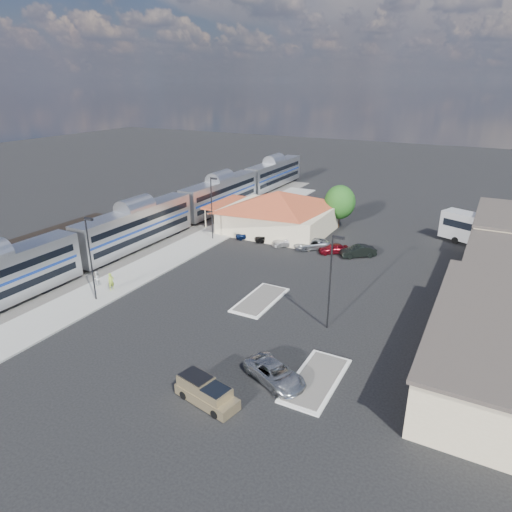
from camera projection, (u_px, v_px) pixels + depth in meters
The scene contains 23 objects.
ground at pixel (217, 300), 47.34m from camera, with size 280.00×280.00×0.00m, color black.
railbed at pixel (121, 245), 63.13m from camera, with size 16.00×100.00×0.12m, color #4C4944.
platform at pixel (163, 260), 57.52m from camera, with size 5.50×92.00×0.18m, color gray.
passenger_train at pixel (137, 228), 61.09m from camera, with size 3.00×104.00×5.55m.
freight_cars at pixel (64, 243), 58.32m from camera, with size 2.80×46.00×4.00m.
station_depot at pixel (278, 211), 67.97m from camera, with size 18.35×12.24×6.20m.
traffic_island_south at pixel (260, 300), 47.19m from camera, with size 3.30×7.50×0.21m.
traffic_island_north at pixel (316, 380), 34.56m from camera, with size 3.30×7.50×0.21m.
lamp_plat_s at pixel (90, 253), 45.27m from camera, with size 1.08×0.25×9.00m.
lamp_plat_n at pixel (212, 203), 63.38m from camera, with size 1.08×0.25×9.00m.
lamp_lot at pixel (331, 275), 40.10m from camera, with size 1.08×0.25×9.00m.
tree_depot at pixel (340, 202), 69.27m from camera, with size 4.71×4.71×6.63m.
pickup_truck at pixel (207, 393), 32.02m from camera, with size 5.12×2.72×1.68m.
suv at pixel (275, 373), 34.26m from camera, with size 2.48×5.38×1.50m, color #9A9DA2.
coach_bus at pixel (491, 232), 60.76m from camera, with size 13.29×7.75×4.24m.
person_a at pixel (111, 282), 48.94m from camera, with size 0.70×0.46×1.91m, color #97B338.
person_b at pixel (97, 278), 50.06m from camera, with size 0.80×0.62×1.64m, color silver.
parked_car_a at pixel (248, 234), 65.52m from camera, with size 1.50×3.73×1.27m, color #0E1D46.
parked_car_b at pixel (269, 237), 64.34m from camera, with size 1.44×4.14×1.36m, color black.
parked_car_c at pixel (289, 241), 62.68m from camera, with size 1.95×4.79×1.39m, color silver.
parked_car_d at pixel (312, 244), 61.53m from camera, with size 2.24×4.87×1.35m, color #93979B.
parked_car_e at pixel (333, 249), 59.88m from camera, with size 1.57×3.91×1.33m, color maroon.
parked_car_f at pixel (358, 251), 58.69m from camera, with size 1.60×4.60×1.51m, color black.
Camera 1 is at (23.57, -35.62, 21.30)m, focal length 32.00 mm.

